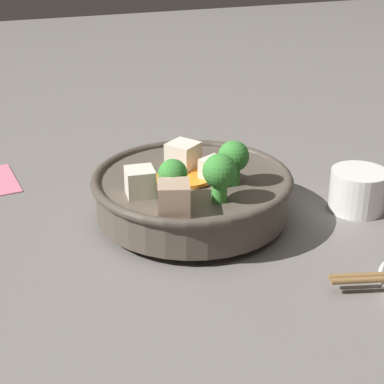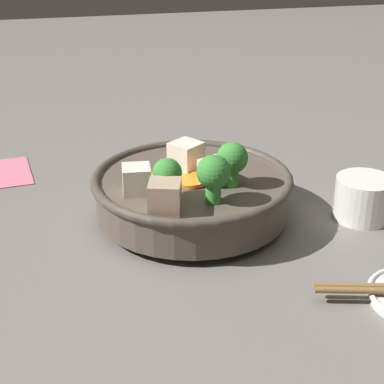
# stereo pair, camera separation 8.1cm
# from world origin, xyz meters

# --- Properties ---
(ground_plane) EXTENTS (3.00, 3.00, 0.00)m
(ground_plane) POSITION_xyz_m (0.00, 0.00, 0.00)
(ground_plane) COLOR slate
(stirfry_bowl) EXTENTS (0.26, 0.26, 0.11)m
(stirfry_bowl) POSITION_xyz_m (0.00, -0.00, 0.04)
(stirfry_bowl) COLOR #51473D
(stirfry_bowl) RESTS_ON ground_plane
(tea_cup) EXTENTS (0.07, 0.07, 0.06)m
(tea_cup) POSITION_xyz_m (0.05, 0.22, 0.03)
(tea_cup) COLOR white
(tea_cup) RESTS_ON ground_plane
(napkin) EXTENTS (0.12, 0.09, 0.00)m
(napkin) POSITION_xyz_m (-0.21, -0.24, 0.00)
(napkin) COLOR #D16B84
(napkin) RESTS_ON ground_plane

